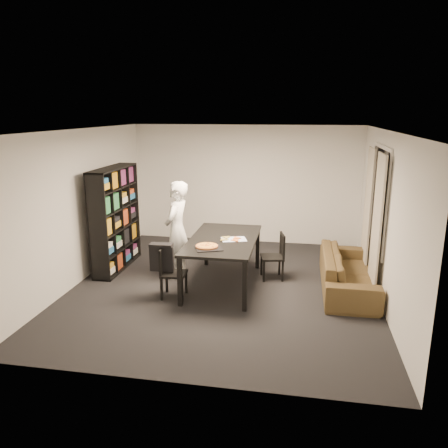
% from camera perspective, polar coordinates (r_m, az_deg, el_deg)
% --- Properties ---
extents(room, '(5.01, 5.51, 2.61)m').
position_cam_1_polar(room, '(7.07, -0.03, 1.58)').
color(room, black).
rests_on(room, ground).
extents(window_pane, '(0.02, 1.40, 1.60)m').
position_cam_1_polar(window_pane, '(7.62, 19.57, 3.22)').
color(window_pane, black).
rests_on(window_pane, room).
extents(window_frame, '(0.03, 1.52, 1.72)m').
position_cam_1_polar(window_frame, '(7.62, 19.54, 3.22)').
color(window_frame, white).
rests_on(window_frame, room).
extents(curtain_left, '(0.03, 0.70, 2.25)m').
position_cam_1_polar(curtain_left, '(7.18, 19.31, -0.29)').
color(curtain_left, '#BDB5A1').
rests_on(curtain_left, room).
extents(curtain_right, '(0.03, 0.70, 2.25)m').
position_cam_1_polar(curtain_right, '(8.18, 18.22, 1.56)').
color(curtain_right, '#BDB5A1').
rests_on(curtain_right, room).
extents(bookshelf, '(0.35, 1.50, 1.90)m').
position_cam_1_polar(bookshelf, '(8.34, -14.01, 0.69)').
color(bookshelf, black).
rests_on(bookshelf, room).
extents(dining_table, '(1.10, 1.97, 0.82)m').
position_cam_1_polar(dining_table, '(7.30, -0.14, -2.48)').
color(dining_table, black).
rests_on(dining_table, room).
extents(chair_left, '(0.40, 0.40, 0.82)m').
position_cam_1_polar(chair_left, '(6.99, -7.22, -5.84)').
color(chair_left, black).
rests_on(chair_left, room).
extents(chair_right, '(0.46, 0.46, 0.82)m').
position_cam_1_polar(chair_right, '(7.73, 6.91, -3.78)').
color(chair_right, black).
rests_on(chair_right, room).
extents(draped_jacket, '(0.38, 0.18, 0.45)m').
position_cam_1_polar(draped_jacket, '(6.95, -8.17, -4.18)').
color(draped_jacket, black).
rests_on(draped_jacket, chair_left).
extents(person, '(0.48, 0.67, 1.73)m').
position_cam_1_polar(person, '(7.70, -6.17, -0.78)').
color(person, white).
rests_on(person, room).
extents(baking_tray, '(0.49, 0.44, 0.01)m').
position_cam_1_polar(baking_tray, '(6.75, -2.00, -3.21)').
color(baking_tray, black).
rests_on(baking_tray, dining_table).
extents(pepperoni_pizza, '(0.35, 0.35, 0.03)m').
position_cam_1_polar(pepperoni_pizza, '(6.80, -2.26, -2.90)').
color(pepperoni_pizza, '#AF6132').
rests_on(pepperoni_pizza, dining_table).
extents(kitchen_towel, '(0.47, 0.41, 0.01)m').
position_cam_1_polar(kitchen_towel, '(7.23, 1.29, -2.01)').
color(kitchen_towel, white).
rests_on(kitchen_towel, dining_table).
extents(pizza_slices, '(0.45, 0.41, 0.01)m').
position_cam_1_polar(pizza_slices, '(7.22, 0.83, -1.94)').
color(pizza_slices, '#DD8645').
rests_on(pizza_slices, dining_table).
extents(sofa, '(0.83, 2.11, 0.62)m').
position_cam_1_polar(sofa, '(7.56, 15.87, -5.98)').
color(sofa, '#44341B').
rests_on(sofa, room).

